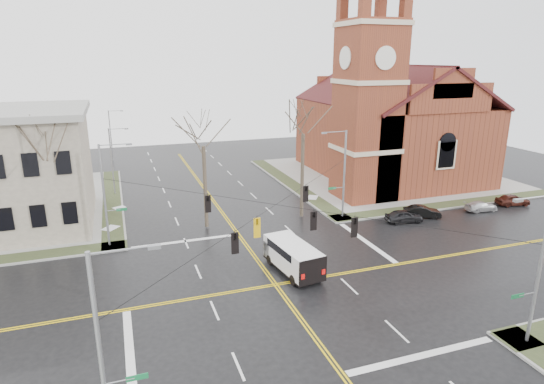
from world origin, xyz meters
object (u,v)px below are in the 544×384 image
object	(u,v)px
tree_ne	(303,128)
tree_nw_near	(203,140)
parked_car_c	(481,206)
parked_car_d	(513,200)
streetlight_north_a	(113,159)
signal_pole_sw	(104,349)
tree_nw_far	(49,148)
parked_car_a	(404,216)
church	(387,116)
signal_pole_ne	(343,172)
signal_pole_nw	(106,193)
streetlight_north_b	(112,133)
signal_pole_se	(538,266)
cargo_van	(291,254)
parked_car_b	(422,212)

from	to	relation	value
tree_ne	tree_nw_near	bearing A→B (deg)	178.70
parked_car_c	parked_car_d	distance (m)	4.87
streetlight_north_a	signal_pole_sw	bearing A→B (deg)	-90.97
tree_nw_far	parked_car_a	bearing A→B (deg)	-9.00
church	signal_pole_ne	world-z (taller)	church
tree_ne	signal_pole_nw	bearing A→B (deg)	-175.53
streetlight_north_b	parked_car_a	size ratio (longest dim) A/B	2.10
signal_pole_nw	signal_pole_se	bearing A→B (deg)	-45.45
cargo_van	tree_nw_near	world-z (taller)	tree_nw_near
streetlight_north_b	parked_car_a	bearing A→B (deg)	-55.46
tree_nw_far	parked_car_b	bearing A→B (deg)	-7.35
signal_pole_nw	parked_car_a	size ratio (longest dim) A/B	2.36
church	streetlight_north_b	xyz separation A→B (m)	(-35.42, 23.22, -3.97)
signal_pole_sw	streetlight_north_a	xyz separation A→B (m)	(0.67, 39.50, -0.48)
signal_pole_ne	parked_car_a	xyz separation A→B (m)	(5.41, -3.28, -4.30)
signal_pole_ne	parked_car_b	world-z (taller)	signal_pole_ne
parked_car_d	cargo_van	bearing A→B (deg)	113.38
streetlight_north_a	cargo_van	size ratio (longest dim) A/B	1.29
cargo_van	tree_nw_near	xyz separation A→B (m)	(-4.42, 11.36, 7.31)
tree_nw_near	tree_ne	xyz separation A→B (m)	(9.96, -0.23, 0.67)
signal_pole_ne	parked_car_d	distance (m)	20.90
streetlight_north_a	parked_car_d	xyz separation A→B (m)	(42.26, -19.11, -3.82)
signal_pole_ne	cargo_van	size ratio (longest dim) A/B	1.45
streetlight_north_a	parked_car_c	size ratio (longest dim) A/B	2.17
parked_car_a	tree_nw_near	xyz separation A→B (m)	(-19.19, 4.98, 8.00)
signal_pole_ne	streetlight_north_b	xyz separation A→B (m)	(-21.97, 36.50, -0.48)
parked_car_a	tree_ne	bearing A→B (deg)	71.73
signal_pole_se	streetlight_north_b	distance (m)	63.43
church	signal_pole_se	xyz separation A→B (m)	(-13.44, -36.28, -3.48)
church	tree_nw_far	size ratio (longest dim) A/B	2.28
tree_nw_near	streetlight_north_b	bearing A→B (deg)	103.25
church	cargo_van	bearing A→B (deg)	-134.82
parked_car_d	tree_ne	distance (m)	25.94
parked_car_a	signal_pole_se	bearing A→B (deg)	173.62
tree_nw_near	parked_car_a	bearing A→B (deg)	-14.55
church	streetlight_north_a	bearing A→B (deg)	174.81
tree_ne	cargo_van	bearing A→B (deg)	-116.42
signal_pole_nw	parked_car_a	bearing A→B (deg)	-6.67
church	parked_car_d	distance (m)	18.97
church	tree_ne	size ratio (longest dim) A/B	2.13
parked_car_b	streetlight_north_b	bearing A→B (deg)	60.33
signal_pole_nw	cargo_van	xyz separation A→B (m)	(13.29, -9.66, -3.61)
church	cargo_van	distance (m)	33.11
church	cargo_van	size ratio (longest dim) A/B	4.42
church	parked_car_b	xyz separation A→B (m)	(-5.40, -15.96, -7.81)
tree_nw_far	signal_pole_ne	bearing A→B (deg)	-3.88
parked_car_c	signal_pole_sw	bearing A→B (deg)	121.13
streetlight_north_a	signal_pole_ne	bearing A→B (deg)	-36.90
streetlight_north_a	parked_car_c	xyz separation A→B (m)	(37.41, -19.52, -3.93)
signal_pole_ne	cargo_van	xyz separation A→B (m)	(-9.35, -9.66, -3.61)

